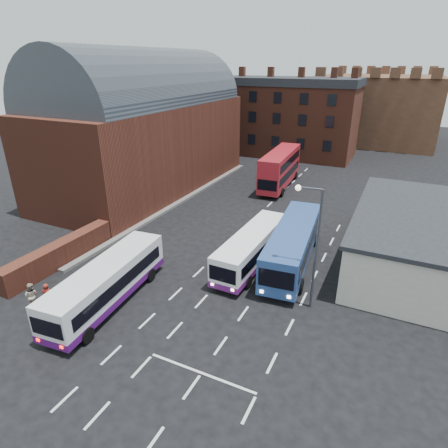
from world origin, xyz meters
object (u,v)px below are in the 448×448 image
at_px(bus_white_outbound, 107,281).
at_px(bus_red_double, 280,168).
at_px(pedestrian_red, 48,296).
at_px(bus_white_inbound, 252,246).
at_px(street_lamp, 313,238).
at_px(bus_blue, 293,243).
at_px(pedestrian_beige, 32,296).

xyz_separation_m(bus_white_outbound, bus_red_double, (2.26, 28.43, 0.72)).
bearing_deg(pedestrian_red, bus_white_outbound, -173.50).
distance_m(bus_white_inbound, pedestrian_red, 14.42).
xyz_separation_m(street_lamp, pedestrian_red, (-14.67, -7.36, -3.94)).
bearing_deg(bus_white_inbound, bus_blue, -152.63).
bearing_deg(street_lamp, bus_blue, 116.18).
distance_m(bus_white_outbound, bus_blue, 13.67).
height_order(bus_red_double, pedestrian_beige, bus_red_double).
xyz_separation_m(bus_white_outbound, bus_blue, (9.28, 10.04, 0.20)).
xyz_separation_m(bus_red_double, street_lamp, (9.40, -23.24, 2.49)).
height_order(street_lamp, pedestrian_red, street_lamp).
height_order(bus_white_outbound, bus_red_double, bus_red_double).
relative_size(bus_blue, street_lamp, 1.45).
bearing_deg(bus_white_outbound, bus_white_inbound, 47.88).
bearing_deg(bus_white_outbound, bus_red_double, 80.04).
height_order(bus_blue, pedestrian_red, bus_blue).
xyz_separation_m(bus_white_inbound, street_lamp, (5.19, -3.49, 3.28)).
bearing_deg(pedestrian_red, bus_red_double, -129.10).
bearing_deg(pedestrian_red, bus_white_inbound, -160.47).
distance_m(bus_red_double, street_lamp, 25.19).
relative_size(bus_white_inbound, pedestrian_beige, 5.53).
height_order(bus_white_inbound, pedestrian_red, bus_white_inbound).
relative_size(bus_white_outbound, pedestrian_beige, 5.85).
bearing_deg(pedestrian_beige, bus_white_inbound, -154.99).
height_order(bus_white_outbound, pedestrian_beige, bus_white_outbound).
distance_m(bus_red_double, pedestrian_beige, 31.64).
bearing_deg(bus_red_double, pedestrian_beige, 74.99).
distance_m(bus_white_inbound, street_lamp, 7.07).
distance_m(bus_white_outbound, bus_red_double, 28.53).
relative_size(bus_blue, pedestrian_red, 6.36).
distance_m(bus_red_double, pedestrian_red, 31.09).
xyz_separation_m(bus_red_double, pedestrian_beige, (-6.29, -30.98, -1.48)).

